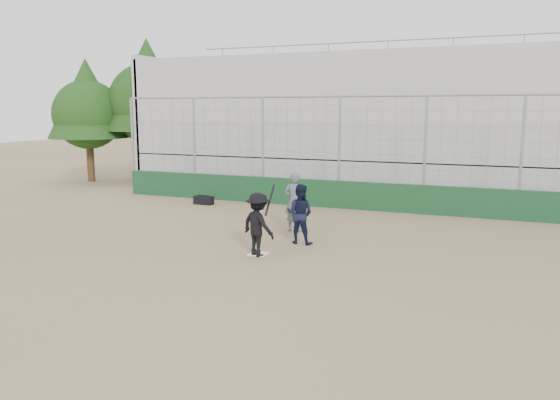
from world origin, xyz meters
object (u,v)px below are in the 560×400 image
at_px(equipment_bag, 204,200).
at_px(batter_at_plate, 258,225).
at_px(catcher_crouched, 300,224).
at_px(umpire, 295,205).

bearing_deg(equipment_bag, batter_at_plate, -49.92).
xyz_separation_m(batter_at_plate, equipment_bag, (-4.97, 5.90, -0.62)).
bearing_deg(batter_at_plate, catcher_crouched, 71.75).
xyz_separation_m(catcher_crouched, equipment_bag, (-5.48, 4.36, -0.38)).
height_order(batter_at_plate, equipment_bag, batter_at_plate).
height_order(batter_at_plate, umpire, batter_at_plate).
bearing_deg(umpire, equipment_bag, -35.62).
distance_m(batter_at_plate, catcher_crouched, 1.64).
bearing_deg(equipment_bag, catcher_crouched, -38.53).
bearing_deg(batter_at_plate, equipment_bag, 130.08).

